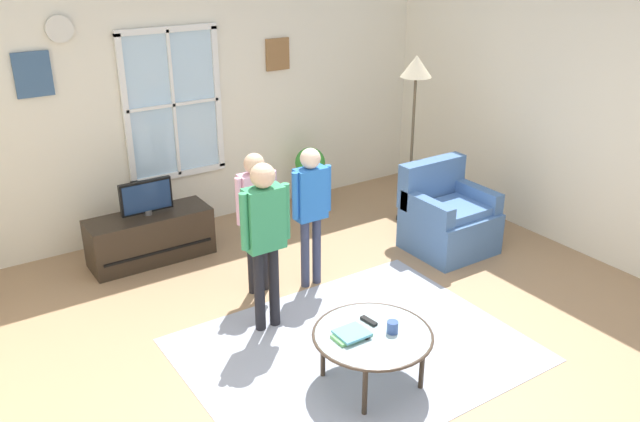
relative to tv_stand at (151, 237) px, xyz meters
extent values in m
cube|color=#9E7A56|center=(0.82, -2.46, -0.25)|extent=(6.19, 6.71, 0.02)
cube|color=silver|center=(0.82, 0.65, 1.16)|extent=(5.59, 0.12, 2.80)
cube|color=silver|center=(0.56, 0.58, 1.11)|extent=(0.98, 0.02, 1.48)
cube|color=white|center=(0.56, 0.56, 1.85)|extent=(1.04, 0.04, 0.06)
cube|color=white|center=(0.56, 0.56, 0.37)|extent=(1.04, 0.04, 0.06)
cube|color=white|center=(0.07, 0.56, 1.11)|extent=(0.06, 0.04, 1.48)
cube|color=white|center=(1.05, 0.56, 1.11)|extent=(0.06, 0.04, 1.48)
cube|color=white|center=(0.56, 0.56, 1.11)|extent=(0.03, 0.04, 1.48)
cube|color=white|center=(0.56, 0.56, 1.11)|extent=(0.98, 0.04, 0.03)
cube|color=#38567A|center=(-0.71, 0.57, 1.55)|extent=(0.32, 0.03, 0.40)
cube|color=olive|center=(1.79, 0.57, 1.49)|extent=(0.28, 0.03, 0.34)
cylinder|color=silver|center=(-0.43, 0.56, 1.93)|extent=(0.24, 0.04, 0.24)
cube|color=silver|center=(3.67, -2.46, 1.16)|extent=(0.12, 6.11, 2.80)
cube|color=#999EAD|center=(0.74, -2.33, -0.23)|extent=(2.48, 1.97, 0.01)
cube|color=#2D2319|center=(0.00, 0.00, 0.00)|extent=(1.17, 0.43, 0.47)
cube|color=black|center=(0.00, -0.22, -0.07)|extent=(1.05, 0.02, 0.02)
cylinder|color=#4C4C4C|center=(0.00, 0.00, 0.26)|extent=(0.08, 0.08, 0.05)
cube|color=black|center=(0.00, 0.00, 0.42)|extent=(0.50, 0.05, 0.31)
cube|color=navy|center=(0.00, -0.03, 0.42)|extent=(0.46, 0.01, 0.27)
cube|color=#476B9E|center=(2.55, -1.45, -0.03)|extent=(0.76, 0.72, 0.42)
cube|color=#476B9E|center=(2.55, -1.15, 0.41)|extent=(0.76, 0.16, 0.45)
cube|color=#476B9E|center=(2.23, -1.45, 0.28)|extent=(0.12, 0.65, 0.20)
cube|color=#476B9E|center=(2.87, -1.45, 0.28)|extent=(0.12, 0.65, 0.20)
cube|color=#4D73AA|center=(2.55, -1.50, 0.22)|extent=(0.61, 0.50, 0.08)
cylinder|color=#99B2B7|center=(0.61, -2.70, 0.16)|extent=(0.82, 0.82, 0.02)
torus|color=#3F3328|center=(0.61, -2.70, 0.16)|extent=(0.84, 0.84, 0.02)
cylinder|color=#33281E|center=(0.37, -2.45, -0.04)|extent=(0.04, 0.04, 0.39)
cylinder|color=#33281E|center=(0.86, -2.45, -0.04)|extent=(0.04, 0.04, 0.39)
cylinder|color=#33281E|center=(0.37, -2.95, -0.04)|extent=(0.04, 0.04, 0.39)
cylinder|color=#33281E|center=(0.86, -2.95, -0.04)|extent=(0.04, 0.04, 0.39)
cube|color=#63AC60|center=(0.47, -2.65, 0.18)|extent=(0.26, 0.15, 0.02)
cube|color=#5A9FB8|center=(0.47, -2.65, 0.20)|extent=(0.21, 0.19, 0.02)
cylinder|color=#334C8C|center=(0.74, -2.76, 0.21)|extent=(0.08, 0.08, 0.09)
cube|color=black|center=(0.68, -2.57, 0.18)|extent=(0.06, 0.14, 0.02)
cube|color=black|center=(0.52, -2.67, 0.18)|extent=(0.11, 0.14, 0.02)
cylinder|color=black|center=(0.51, -1.11, 0.09)|extent=(0.08, 0.08, 0.65)
cylinder|color=black|center=(0.64, -1.11, 0.09)|extent=(0.08, 0.08, 0.65)
cube|color=#DB9EBC|center=(0.58, -1.11, 0.64)|extent=(0.28, 0.15, 0.46)
sphere|color=#D8AD8C|center=(0.58, -1.11, 0.96)|extent=(0.18, 0.18, 0.18)
cylinder|color=#DB9EBC|center=(0.41, -1.13, 0.66)|extent=(0.06, 0.06, 0.41)
cylinder|color=#DB9EBC|center=(0.74, -1.13, 0.66)|extent=(0.06, 0.06, 0.41)
cylinder|color=#333851|center=(0.96, -1.27, 0.09)|extent=(0.08, 0.08, 0.65)
cylinder|color=#333851|center=(1.09, -1.27, 0.09)|extent=(0.08, 0.08, 0.65)
cube|color=blue|center=(1.02, -1.27, 0.65)|extent=(0.28, 0.15, 0.46)
sphere|color=beige|center=(1.02, -1.27, 0.96)|extent=(0.18, 0.18, 0.18)
cylinder|color=blue|center=(0.86, -1.29, 0.67)|extent=(0.06, 0.06, 0.42)
cylinder|color=blue|center=(1.19, -1.29, 0.67)|extent=(0.06, 0.06, 0.42)
cylinder|color=black|center=(0.29, -1.67, 0.12)|extent=(0.08, 0.08, 0.71)
cylinder|color=black|center=(0.42, -1.67, 0.12)|extent=(0.08, 0.08, 0.71)
cube|color=#338C59|center=(0.35, -1.67, 0.72)|extent=(0.30, 0.16, 0.50)
sphere|color=#D8AD8C|center=(0.35, -1.67, 1.07)|extent=(0.19, 0.19, 0.19)
cylinder|color=#338C59|center=(0.17, -1.69, 0.74)|extent=(0.06, 0.06, 0.45)
cylinder|color=#338C59|center=(0.53, -1.69, 0.74)|extent=(0.06, 0.06, 0.45)
cylinder|color=#9E6B4C|center=(1.99, 0.23, -0.11)|extent=(0.30, 0.30, 0.25)
cylinder|color=#4C7238|center=(1.99, 0.23, 0.08)|extent=(0.02, 0.02, 0.14)
sphere|color=green|center=(1.99, 0.23, 0.32)|extent=(0.34, 0.34, 0.34)
cylinder|color=black|center=(2.71, -0.65, -0.22)|extent=(0.26, 0.26, 0.03)
cylinder|color=brown|center=(2.71, -0.65, 0.56)|extent=(0.03, 0.03, 1.60)
cone|color=beige|center=(2.71, -0.65, 1.46)|extent=(0.32, 0.32, 0.22)
camera|label=1|loc=(-1.82, -5.72, 2.73)|focal=37.12mm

